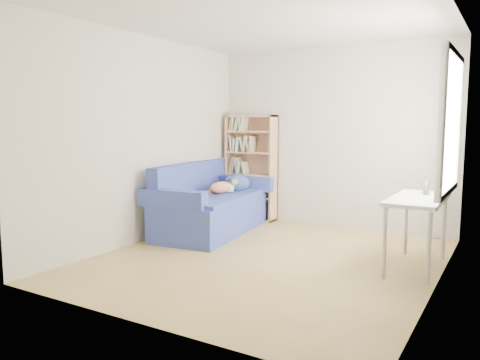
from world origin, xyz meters
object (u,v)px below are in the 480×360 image
at_px(bookshelf, 251,172).
at_px(desk, 418,205).
at_px(sofa, 211,206).
at_px(pen_cup, 427,189).

relative_size(bookshelf, desk, 1.48).
relative_size(sofa, pen_cup, 13.68).
relative_size(bookshelf, pen_cup, 10.93).
distance_m(desk, pen_cup, 0.28).
bearing_deg(sofa, desk, -13.91).
bearing_deg(bookshelf, sofa, -93.45).
xyz_separation_m(bookshelf, pen_cup, (2.78, -1.12, 0.05)).
height_order(bookshelf, desk, bookshelf).
distance_m(bookshelf, desk, 3.05).
bearing_deg(sofa, pen_cup, -8.99).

